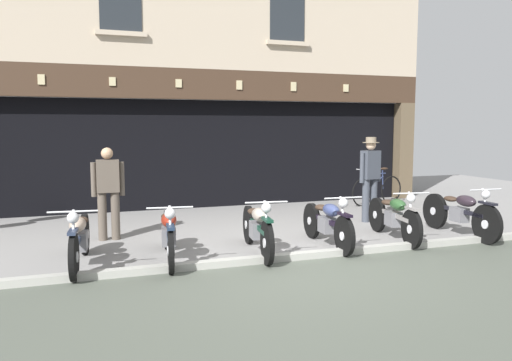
{
  "coord_description": "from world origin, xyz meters",
  "views": [
    {
      "loc": [
        -2.98,
        -6.69,
        1.98
      ],
      "look_at": [
        0.31,
        2.57,
        0.92
      ],
      "focal_mm": 35.64,
      "sensor_mm": 36.0,
      "label": 1
    }
  ],
  "objects_px": {
    "shopkeeper_center": "(370,175)",
    "advert_board_near": "(297,136)",
    "motorcycle_far_left": "(79,238)",
    "motorcycle_center": "(328,222)",
    "leaning_bicycle": "(378,189)",
    "motorcycle_center_left": "(257,227)",
    "motorcycle_right": "(460,212)",
    "motorcycle_left": "(169,233)",
    "motorcycle_center_right": "(394,216)",
    "salesman_left": "(108,189)"
  },
  "relations": [
    {
      "from": "motorcycle_center",
      "to": "motorcycle_center_right",
      "type": "height_order",
      "value": "motorcycle_center_right"
    },
    {
      "from": "motorcycle_center_right",
      "to": "motorcycle_center_left",
      "type": "bearing_deg",
      "value": 12.48
    },
    {
      "from": "shopkeeper_center",
      "to": "leaning_bicycle",
      "type": "height_order",
      "value": "shopkeeper_center"
    },
    {
      "from": "motorcycle_center",
      "to": "salesman_left",
      "type": "xyz_separation_m",
      "value": [
        -3.36,
        1.71,
        0.47
      ]
    },
    {
      "from": "advert_board_near",
      "to": "motorcycle_right",
      "type": "bearing_deg",
      "value": -77.18
    },
    {
      "from": "motorcycle_left",
      "to": "motorcycle_right",
      "type": "xyz_separation_m",
      "value": [
        5.26,
        -0.06,
        0.02
      ]
    },
    {
      "from": "motorcycle_left",
      "to": "motorcycle_center_right",
      "type": "height_order",
      "value": "motorcycle_center_right"
    },
    {
      "from": "leaning_bicycle",
      "to": "advert_board_near",
      "type": "bearing_deg",
      "value": 45.31
    },
    {
      "from": "shopkeeper_center",
      "to": "leaning_bicycle",
      "type": "relative_size",
      "value": 1.04
    },
    {
      "from": "motorcycle_far_left",
      "to": "salesman_left",
      "type": "xyz_separation_m",
      "value": [
        0.5,
        1.63,
        0.47
      ]
    },
    {
      "from": "motorcycle_center_right",
      "to": "advert_board_near",
      "type": "distance_m",
      "value": 4.85
    },
    {
      "from": "motorcycle_left",
      "to": "motorcycle_center",
      "type": "relative_size",
      "value": 1.06
    },
    {
      "from": "leaning_bicycle",
      "to": "salesman_left",
      "type": "bearing_deg",
      "value": 93.18
    },
    {
      "from": "shopkeeper_center",
      "to": "advert_board_near",
      "type": "bearing_deg",
      "value": -97.06
    },
    {
      "from": "motorcycle_left",
      "to": "shopkeeper_center",
      "type": "relative_size",
      "value": 1.17
    },
    {
      "from": "motorcycle_far_left",
      "to": "shopkeeper_center",
      "type": "distance_m",
      "value": 5.97
    },
    {
      "from": "motorcycle_center",
      "to": "motorcycle_left",
      "type": "bearing_deg",
      "value": 3.61
    },
    {
      "from": "salesman_left",
      "to": "leaning_bicycle",
      "type": "height_order",
      "value": "salesman_left"
    },
    {
      "from": "motorcycle_left",
      "to": "advert_board_near",
      "type": "distance_m",
      "value": 6.44
    },
    {
      "from": "shopkeeper_center",
      "to": "advert_board_near",
      "type": "distance_m",
      "value": 3.14
    },
    {
      "from": "motorcycle_center_left",
      "to": "motorcycle_right",
      "type": "xyz_separation_m",
      "value": [
        3.89,
        -0.0,
        0.01
      ]
    },
    {
      "from": "advert_board_near",
      "to": "motorcycle_center_left",
      "type": "bearing_deg",
      "value": -120.26
    },
    {
      "from": "motorcycle_far_left",
      "to": "motorcycle_center",
      "type": "distance_m",
      "value": 3.86
    },
    {
      "from": "motorcycle_far_left",
      "to": "advert_board_near",
      "type": "xyz_separation_m",
      "value": [
        5.41,
        4.65,
        1.3
      ]
    },
    {
      "from": "advert_board_near",
      "to": "leaning_bicycle",
      "type": "distance_m",
      "value": 2.47
    },
    {
      "from": "motorcycle_right",
      "to": "motorcycle_center_right",
      "type": "bearing_deg",
      "value": -2.37
    },
    {
      "from": "motorcycle_far_left",
      "to": "motorcycle_right",
      "type": "relative_size",
      "value": 0.98
    },
    {
      "from": "motorcycle_far_left",
      "to": "advert_board_near",
      "type": "relative_size",
      "value": 1.99
    },
    {
      "from": "salesman_left",
      "to": "shopkeeper_center",
      "type": "bearing_deg",
      "value": -178.29
    },
    {
      "from": "motorcycle_right",
      "to": "shopkeeper_center",
      "type": "distance_m",
      "value": 2.0
    },
    {
      "from": "motorcycle_center_left",
      "to": "leaning_bicycle",
      "type": "relative_size",
      "value": 1.2
    },
    {
      "from": "shopkeeper_center",
      "to": "advert_board_near",
      "type": "xyz_separation_m",
      "value": [
        -0.31,
        3.04,
        0.74
      ]
    },
    {
      "from": "motorcycle_center_left",
      "to": "shopkeeper_center",
      "type": "height_order",
      "value": "shopkeeper_center"
    },
    {
      "from": "motorcycle_center_left",
      "to": "advert_board_near",
      "type": "bearing_deg",
      "value": -112.55
    },
    {
      "from": "advert_board_near",
      "to": "salesman_left",
      "type": "bearing_deg",
      "value": -148.39
    },
    {
      "from": "motorcycle_right",
      "to": "advert_board_near",
      "type": "xyz_separation_m",
      "value": [
        -1.09,
        4.8,
        1.28
      ]
    },
    {
      "from": "motorcycle_center_left",
      "to": "motorcycle_right",
      "type": "distance_m",
      "value": 3.89
    },
    {
      "from": "salesman_left",
      "to": "advert_board_near",
      "type": "bearing_deg",
      "value": -146.52
    },
    {
      "from": "motorcycle_right",
      "to": "advert_board_near",
      "type": "bearing_deg",
      "value": -74.12
    },
    {
      "from": "motorcycle_left",
      "to": "leaning_bicycle",
      "type": "height_order",
      "value": "leaning_bicycle"
    },
    {
      "from": "motorcycle_right",
      "to": "shopkeeper_center",
      "type": "xyz_separation_m",
      "value": [
        -0.78,
        1.76,
        0.54
      ]
    },
    {
      "from": "motorcycle_center_left",
      "to": "leaning_bicycle",
      "type": "xyz_separation_m",
      "value": [
        4.56,
        3.7,
        -0.04
      ]
    },
    {
      "from": "motorcycle_center_right",
      "to": "advert_board_near",
      "type": "bearing_deg",
      "value": -82.96
    },
    {
      "from": "motorcycle_left",
      "to": "motorcycle_center_right",
      "type": "bearing_deg",
      "value": -171.48
    },
    {
      "from": "motorcycle_center",
      "to": "salesman_left",
      "type": "height_order",
      "value": "salesman_left"
    },
    {
      "from": "motorcycle_far_left",
      "to": "advert_board_near",
      "type": "bearing_deg",
      "value": -132.86
    },
    {
      "from": "motorcycle_far_left",
      "to": "motorcycle_center_left",
      "type": "relative_size",
      "value": 1.01
    },
    {
      "from": "motorcycle_left",
      "to": "motorcycle_center_right",
      "type": "distance_m",
      "value": 3.94
    },
    {
      "from": "motorcycle_center",
      "to": "motorcycle_far_left",
      "type": "bearing_deg",
      "value": 2.4
    },
    {
      "from": "motorcycle_center_left",
      "to": "shopkeeper_center",
      "type": "distance_m",
      "value": 3.61
    }
  ]
}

